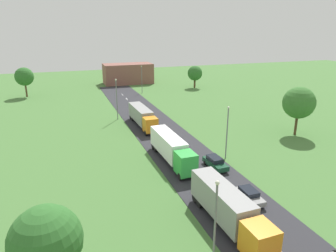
{
  "coord_description": "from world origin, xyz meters",
  "views": [
    {
      "loc": [
        -16.96,
        -8.89,
        19.15
      ],
      "look_at": [
        0.03,
        39.28,
        2.65
      ],
      "focal_mm": 32.66,
      "sensor_mm": 36.0,
      "label": 1
    }
  ],
  "objects_px": {
    "lamppost_lead": "(215,220)",
    "tree_maple": "(195,73)",
    "lamppost_second": "(227,130)",
    "truck_third": "(142,116)",
    "car_third": "(215,162)",
    "distant_building": "(128,74)",
    "lamppost_third": "(117,97)",
    "tree_elm": "(46,241)",
    "lamppost_fourth": "(142,78)",
    "truck_lead": "(228,208)",
    "truck_second": "(171,148)",
    "tree_pine": "(299,103)",
    "car_second": "(249,195)",
    "tree_oak": "(24,77)"
  },
  "relations": [
    {
      "from": "truck_third",
      "to": "tree_oak",
      "type": "height_order",
      "value": "tree_oak"
    },
    {
      "from": "car_second",
      "to": "lamppost_second",
      "type": "bearing_deg",
      "value": 72.52
    },
    {
      "from": "lamppost_lead",
      "to": "lamppost_third",
      "type": "relative_size",
      "value": 0.9
    },
    {
      "from": "tree_maple",
      "to": "tree_pine",
      "type": "relative_size",
      "value": 0.8
    },
    {
      "from": "tree_pine",
      "to": "car_second",
      "type": "bearing_deg",
      "value": -141.36
    },
    {
      "from": "truck_third",
      "to": "lamppost_lead",
      "type": "xyz_separation_m",
      "value": [
        -4.22,
        -39.1,
        2.31
      ]
    },
    {
      "from": "lamppost_second",
      "to": "truck_second",
      "type": "bearing_deg",
      "value": 170.81
    },
    {
      "from": "truck_lead",
      "to": "distant_building",
      "type": "bearing_deg",
      "value": 84.22
    },
    {
      "from": "lamppost_fourth",
      "to": "tree_oak",
      "type": "bearing_deg",
      "value": 169.98
    },
    {
      "from": "lamppost_second",
      "to": "distant_building",
      "type": "bearing_deg",
      "value": 89.91
    },
    {
      "from": "truck_lead",
      "to": "distant_building",
      "type": "height_order",
      "value": "distant_building"
    },
    {
      "from": "truck_second",
      "to": "truck_third",
      "type": "xyz_separation_m",
      "value": [
        0.38,
        18.28,
        -0.07
      ]
    },
    {
      "from": "tree_maple",
      "to": "tree_pine",
      "type": "xyz_separation_m",
      "value": [
        -1.37,
        -49.0,
        1.28
      ]
    },
    {
      "from": "truck_second",
      "to": "car_third",
      "type": "distance_m",
      "value": 6.74
    },
    {
      "from": "car_second",
      "to": "car_third",
      "type": "distance_m",
      "value": 9.21
    },
    {
      "from": "tree_pine",
      "to": "tree_oak",
      "type": "bearing_deg",
      "value": 133.76
    },
    {
      "from": "tree_maple",
      "to": "tree_elm",
      "type": "bearing_deg",
      "value": -120.84
    },
    {
      "from": "lamppost_lead",
      "to": "tree_pine",
      "type": "bearing_deg",
      "value": 39.41
    },
    {
      "from": "truck_second",
      "to": "lamppost_fourth",
      "type": "xyz_separation_m",
      "value": [
        8.83,
        50.43,
        2.42
      ]
    },
    {
      "from": "lamppost_lead",
      "to": "tree_maple",
      "type": "height_order",
      "value": "lamppost_lead"
    },
    {
      "from": "lamppost_second",
      "to": "truck_third",
      "type": "bearing_deg",
      "value": 112.26
    },
    {
      "from": "lamppost_fourth",
      "to": "distant_building",
      "type": "height_order",
      "value": "lamppost_fourth"
    },
    {
      "from": "lamppost_third",
      "to": "truck_third",
      "type": "bearing_deg",
      "value": -59.43
    },
    {
      "from": "tree_oak",
      "to": "tree_pine",
      "type": "height_order",
      "value": "tree_pine"
    },
    {
      "from": "car_third",
      "to": "lamppost_third",
      "type": "xyz_separation_m",
      "value": [
        -8.58,
        28.96,
        4.01
      ]
    },
    {
      "from": "truck_lead",
      "to": "tree_maple",
      "type": "xyz_separation_m",
      "value": [
        27.6,
        69.44,
        2.61
      ]
    },
    {
      "from": "car_second",
      "to": "tree_elm",
      "type": "xyz_separation_m",
      "value": [
        -21.07,
        -7.37,
        4.83
      ]
    },
    {
      "from": "truck_lead",
      "to": "car_third",
      "type": "xyz_separation_m",
      "value": [
        5.22,
        12.46,
        -1.31
      ]
    },
    {
      "from": "truck_third",
      "to": "car_third",
      "type": "relative_size",
      "value": 2.79
    },
    {
      "from": "truck_third",
      "to": "tree_pine",
      "type": "bearing_deg",
      "value": -29.36
    },
    {
      "from": "car_second",
      "to": "tree_maple",
      "type": "xyz_separation_m",
      "value": [
        22.85,
        66.18,
        3.98
      ]
    },
    {
      "from": "lamppost_second",
      "to": "lamppost_third",
      "type": "xyz_separation_m",
      "value": [
        -11.88,
        26.15,
        0.36
      ]
    },
    {
      "from": "truck_second",
      "to": "lamppost_lead",
      "type": "xyz_separation_m",
      "value": [
        -3.83,
        -20.82,
        2.23
      ]
    },
    {
      "from": "lamppost_lead",
      "to": "tree_pine",
      "type": "distance_m",
      "value": 38.81
    },
    {
      "from": "truck_third",
      "to": "lamppost_lead",
      "type": "relative_size",
      "value": 1.61
    },
    {
      "from": "lamppost_lead",
      "to": "lamppost_third",
      "type": "height_order",
      "value": "lamppost_third"
    },
    {
      "from": "lamppost_lead",
      "to": "tree_oak",
      "type": "distance_m",
      "value": 79.69
    },
    {
      "from": "truck_lead",
      "to": "tree_oak",
      "type": "height_order",
      "value": "tree_oak"
    },
    {
      "from": "truck_lead",
      "to": "tree_oak",
      "type": "bearing_deg",
      "value": 108.23
    },
    {
      "from": "tree_elm",
      "to": "lamppost_fourth",
      "type": "bearing_deg",
      "value": 70.46
    },
    {
      "from": "car_third",
      "to": "tree_maple",
      "type": "xyz_separation_m",
      "value": [
        22.37,
        56.98,
        3.92
      ]
    },
    {
      "from": "truck_second",
      "to": "tree_oak",
      "type": "height_order",
      "value": "tree_oak"
    },
    {
      "from": "car_third",
      "to": "distant_building",
      "type": "relative_size",
      "value": 0.27
    },
    {
      "from": "car_third",
      "to": "tree_maple",
      "type": "height_order",
      "value": "tree_maple"
    },
    {
      "from": "truck_lead",
      "to": "car_third",
      "type": "height_order",
      "value": "truck_lead"
    },
    {
      "from": "truck_lead",
      "to": "tree_pine",
      "type": "xyz_separation_m",
      "value": [
        26.22,
        20.44,
        3.89
      ]
    },
    {
      "from": "lamppost_fourth",
      "to": "tree_elm",
      "type": "relative_size",
      "value": 1.02
    },
    {
      "from": "lamppost_third",
      "to": "tree_pine",
      "type": "height_order",
      "value": "tree_pine"
    },
    {
      "from": "truck_second",
      "to": "tree_pine",
      "type": "xyz_separation_m",
      "value": [
        26.13,
        3.8,
        3.88
      ]
    },
    {
      "from": "lamppost_second",
      "to": "lamppost_third",
      "type": "bearing_deg",
      "value": 114.44
    }
  ]
}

